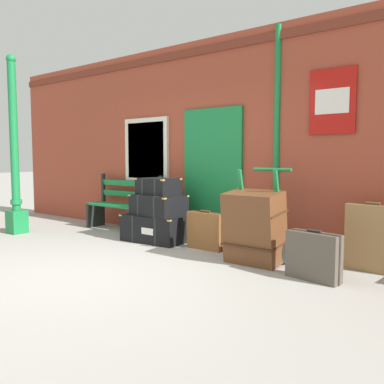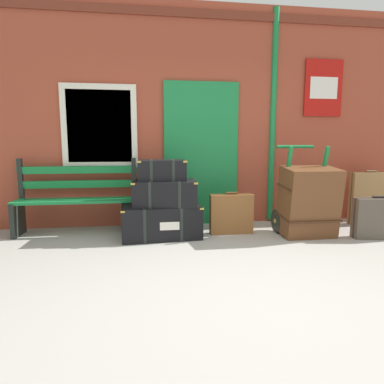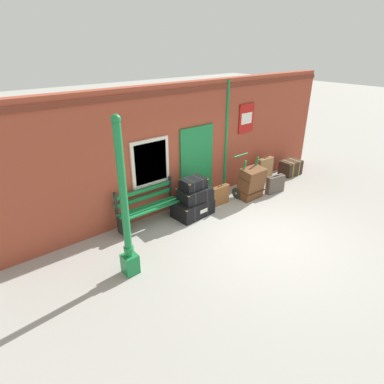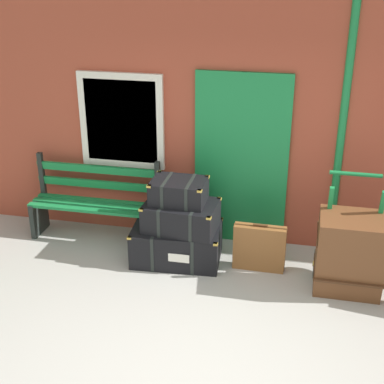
{
  "view_description": "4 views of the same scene",
  "coord_description": "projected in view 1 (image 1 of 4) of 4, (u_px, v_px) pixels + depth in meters",
  "views": [
    {
      "loc": [
        3.76,
        -2.89,
        1.33
      ],
      "look_at": [
        0.06,
        1.87,
        0.81
      ],
      "focal_mm": 38.05,
      "sensor_mm": 36.0,
      "label": 1
    },
    {
      "loc": [
        -0.76,
        -2.38,
        1.19
      ],
      "look_at": [
        -0.16,
        1.92,
        0.56
      ],
      "focal_mm": 30.43,
      "sensor_mm": 36.0,
      "label": 2
    },
    {
      "loc": [
        -5.26,
        -3.87,
        4.09
      ],
      "look_at": [
        -0.78,
        1.62,
        0.77
      ],
      "focal_mm": 30.23,
      "sensor_mm": 36.0,
      "label": 3
    },
    {
      "loc": [
        0.73,
        -3.61,
        3.37
      ],
      "look_at": [
        -0.42,
        1.85,
        0.86
      ],
      "focal_mm": 51.5,
      "sensor_mm": 36.0,
      "label": 4
    }
  ],
  "objects": [
    {
      "name": "steamer_trunk_top",
      "position": [
        158.0,
        186.0,
        6.39
      ],
      "size": [
        0.62,
        0.46,
        0.27
      ],
      "color": "black",
      "rests_on": "steamer_trunk_middle"
    },
    {
      "name": "suitcase_olive",
      "position": [
        205.0,
        231.0,
        5.87
      ],
      "size": [
        0.59,
        0.15,
        0.57
      ],
      "color": "brown",
      "rests_on": "ground"
    },
    {
      "name": "lamp_post",
      "position": [
        15.0,
        166.0,
        7.04
      ],
      "size": [
        0.28,
        0.28,
        3.07
      ],
      "color": "#197A3D",
      "rests_on": "ground"
    },
    {
      "name": "large_brown_trunk",
      "position": [
        254.0,
        227.0,
        5.06
      ],
      "size": [
        0.7,
        0.53,
        0.92
      ],
      "color": "brown",
      "rests_on": "ground"
    },
    {
      "name": "platform_bench",
      "position": [
        125.0,
        206.0,
        7.39
      ],
      "size": [
        1.6,
        0.43,
        1.01
      ],
      "color": "#197A3D",
      "rests_on": "ground"
    },
    {
      "name": "ground_plane",
      "position": [
        88.0,
        273.0,
        4.69
      ],
      "size": [
        60.0,
        60.0,
        0.0
      ],
      "primitive_type": "plane",
      "color": "#A3A099"
    },
    {
      "name": "suitcase_caramel",
      "position": [
        313.0,
        256.0,
        4.4
      ],
      "size": [
        0.61,
        0.27,
        0.56
      ],
      "color": "#51473D",
      "rests_on": "ground"
    },
    {
      "name": "steamer_trunk_base",
      "position": [
        157.0,
        228.0,
        6.46
      ],
      "size": [
        1.05,
        0.71,
        0.43
      ],
      "color": "black",
      "rests_on": "ground"
    },
    {
      "name": "steamer_trunk_middle",
      "position": [
        159.0,
        205.0,
        6.38
      ],
      "size": [
        0.84,
        0.6,
        0.33
      ],
      "color": "black",
      "rests_on": "steamer_trunk_base"
    },
    {
      "name": "brick_facade",
      "position": [
        216.0,
        141.0,
        6.6
      ],
      "size": [
        10.4,
        0.35,
        3.2
      ],
      "color": "#9E422D",
      "rests_on": "ground"
    },
    {
      "name": "suitcase_cream",
      "position": [
        372.0,
        238.0,
        4.71
      ],
      "size": [
        0.6,
        0.16,
        0.82
      ],
      "color": "olive",
      "rests_on": "ground"
    },
    {
      "name": "porters_trolley",
      "position": [
        261.0,
        240.0,
        5.21
      ],
      "size": [
        0.71,
        0.64,
        1.19
      ],
      "color": "black",
      "rests_on": "ground"
    }
  ]
}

